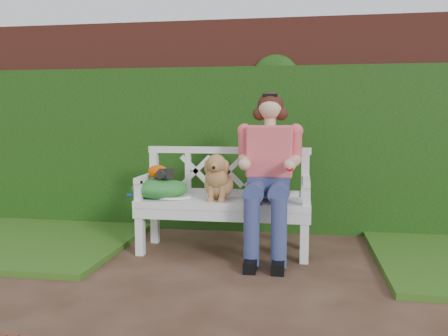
# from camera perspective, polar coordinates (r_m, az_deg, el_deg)

# --- Properties ---
(ground) EXTENTS (60.00, 60.00, 0.00)m
(ground) POSITION_cam_1_polar(r_m,az_deg,el_deg) (3.47, 0.90, -13.96)
(ground) COLOR #3C2319
(brick_wall) EXTENTS (10.00, 0.30, 2.20)m
(brick_wall) POSITION_cam_1_polar(r_m,az_deg,el_deg) (5.14, 4.07, 5.12)
(brick_wall) COLOR brown
(brick_wall) RESTS_ON ground
(ivy_hedge) EXTENTS (10.00, 0.18, 1.70)m
(ivy_hedge) POSITION_cam_1_polar(r_m,az_deg,el_deg) (4.94, 3.81, 2.17)
(ivy_hedge) COLOR #2A5F14
(ivy_hedge) RESTS_ON ground
(grass_left) EXTENTS (2.60, 2.00, 0.05)m
(grass_left) POSITION_cam_1_polar(r_m,az_deg,el_deg) (5.16, -25.07, -7.51)
(grass_left) COLOR #224414
(grass_left) RESTS_ON ground
(garden_bench) EXTENTS (1.58, 0.61, 0.48)m
(garden_bench) POSITION_cam_1_polar(r_m,az_deg,el_deg) (4.21, -0.00, -6.92)
(garden_bench) COLOR white
(garden_bench) RESTS_ON ground
(seated_woman) EXTENTS (0.84, 0.94, 1.38)m
(seated_woman) POSITION_cam_1_polar(r_m,az_deg,el_deg) (4.06, 5.45, -0.95)
(seated_woman) COLOR #FA4B66
(seated_woman) RESTS_ON ground
(dog) EXTENTS (0.30, 0.39, 0.41)m
(dog) POSITION_cam_1_polar(r_m,az_deg,el_deg) (4.08, -0.69, -1.00)
(dog) COLOR olive
(dog) RESTS_ON garden_bench
(tennis_racket) EXTENTS (0.64, 0.32, 0.03)m
(tennis_racket) POSITION_cam_1_polar(r_m,az_deg,el_deg) (4.21, -6.51, -3.43)
(tennis_racket) COLOR white
(tennis_racket) RESTS_ON garden_bench
(green_bag) EXTENTS (0.55, 0.45, 0.17)m
(green_bag) POSITION_cam_1_polar(r_m,az_deg,el_deg) (4.23, -7.78, -2.42)
(green_bag) COLOR #32792A
(green_bag) RESTS_ON garden_bench
(camera_item) EXTENTS (0.17, 0.15, 0.09)m
(camera_item) POSITION_cam_1_polar(r_m,az_deg,el_deg) (4.21, -7.20, -0.65)
(camera_item) COLOR black
(camera_item) RESTS_ON green_bag
(baseball_glove) EXTENTS (0.22, 0.19, 0.12)m
(baseball_glove) POSITION_cam_1_polar(r_m,az_deg,el_deg) (4.24, -7.95, -0.44)
(baseball_glove) COLOR #DA4C02
(baseball_glove) RESTS_ON green_bag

